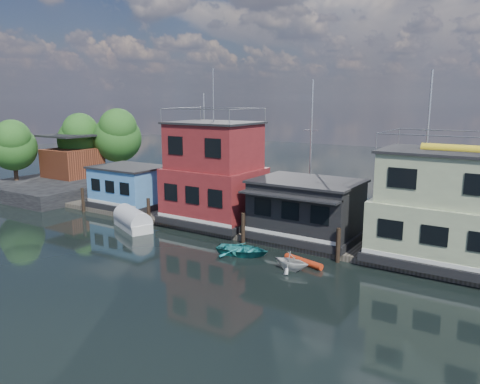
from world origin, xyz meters
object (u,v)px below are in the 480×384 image
Objects in this scene: dinghy_white at (291,261)px; tarp_runabout at (133,221)px; houseboat_blue at (129,186)px; red_kayak at (303,261)px; dinghy_teal at (243,250)px; houseboat_dark at (306,209)px; houseboat_red at (214,175)px; houseboat_green at (445,209)px.

dinghy_white is 0.48× the size of tarp_runabout.
houseboat_blue is 2.30× the size of red_kayak.
tarp_runabout is (4.69, -4.28, -1.56)m from houseboat_blue.
dinghy_white is at bearing -113.71° from dinghy_teal.
houseboat_blue is at bearing 59.26° from dinghy_teal.
red_kayak is at bearing -66.32° from houseboat_dark.
red_kayak is 14.72m from tarp_runabout.
houseboat_blue reaches higher than tarp_runabout.
houseboat_dark is 13.61m from tarp_runabout.
houseboat_dark is 1.61× the size of tarp_runabout.
houseboat_red is (9.50, 0.00, 1.90)m from houseboat_blue.
tarp_runabout is (-10.61, 0.61, 0.29)m from dinghy_teal.
houseboat_green is at bearing -79.40° from dinghy_teal.
houseboat_dark reaches higher than dinghy_white.
houseboat_blue is 1.86× the size of dinghy_teal.
houseboat_blue is at bearing -180.00° from houseboat_green.
houseboat_green is 9.68m from dinghy_white.
dinghy_white reaches higher than red_kayak.
dinghy_white is at bearing 19.00° from tarp_runabout.
houseboat_red is 8.46m from dinghy_teal.
dinghy_teal is (-4.11, -0.53, 0.15)m from red_kayak.
houseboat_red reaches higher than red_kayak.
houseboat_red is 8.18m from houseboat_dark.
tarp_runabout is (-14.52, 1.35, 0.07)m from dinghy_white.
houseboat_green is at bearing 0.12° from houseboat_dark.
dinghy_white is (9.71, -5.63, -3.53)m from houseboat_red.
dinghy_white is 3.99m from dinghy_teal.
dinghy_white is (19.21, -5.63, -1.63)m from houseboat_blue.
houseboat_red is at bearing 0.00° from houseboat_blue.
houseboat_dark is 2.66× the size of red_kayak.
houseboat_blue is 26.53m from houseboat_green.
houseboat_green is at bearing 0.00° from houseboat_blue.
houseboat_green is (9.00, 0.02, 1.13)m from houseboat_dark.
dinghy_teal is at bearing -114.29° from houseboat_dark.
dinghy_white is at bearing -16.34° from houseboat_blue.
dinghy_teal is 10.63m from tarp_runabout.
houseboat_red is at bearing -180.00° from houseboat_green.
houseboat_red is 2.58× the size of tarp_runabout.
tarp_runabout is at bearing -161.58° from houseboat_dark.
houseboat_green is 22.41m from tarp_runabout.
dinghy_teal is at bearing 21.02° from tarp_runabout.
houseboat_dark is 9.07m from houseboat_green.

